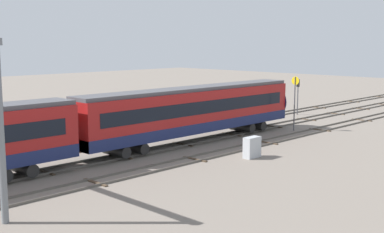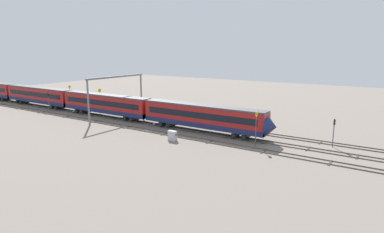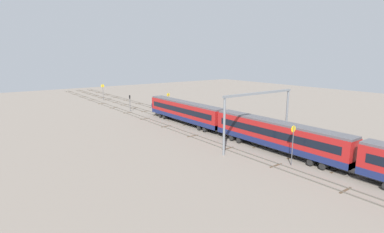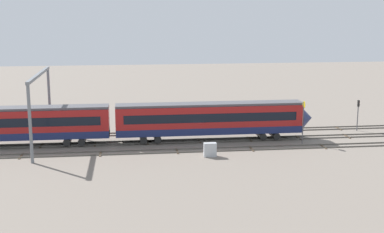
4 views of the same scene
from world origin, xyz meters
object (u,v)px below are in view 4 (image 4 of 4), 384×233
at_px(overhead_gantry, 40,93).
at_px(speed_sign_mid_trackside, 303,117).
at_px(signal_light_trackside_departure, 358,111).
at_px(relay_cabinet, 210,150).

bearing_deg(overhead_gantry, speed_sign_mid_trackside, -5.19).
relative_size(overhead_gantry, signal_light_trackside_departure, 3.62).
distance_m(overhead_gantry, relay_cabinet, 22.06).
xyz_separation_m(speed_sign_mid_trackside, relay_cabinet, (-12.51, -4.42, -2.64)).
distance_m(overhead_gantry, speed_sign_mid_trackside, 32.77).
distance_m(speed_sign_mid_trackside, signal_light_trackside_departure, 11.68).
relative_size(speed_sign_mid_trackside, signal_light_trackside_departure, 1.26).
bearing_deg(overhead_gantry, relay_cabinet, -20.26).
height_order(speed_sign_mid_trackside, relay_cabinet, speed_sign_mid_trackside).
relative_size(overhead_gantry, relay_cabinet, 9.61).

